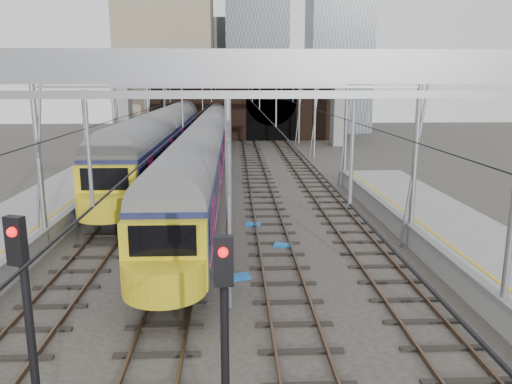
{
  "coord_description": "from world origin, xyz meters",
  "views": [
    {
      "loc": [
        0.19,
        -13.55,
        7.37
      ],
      "look_at": [
        1.18,
        9.06,
        2.4
      ],
      "focal_mm": 35.0,
      "sensor_mm": 36.0,
      "label": 1
    }
  ],
  "objects_px": {
    "train_main": "(211,137)",
    "train_second": "(172,131)",
    "signal_near_centre": "(225,331)",
    "signal_near_left": "(27,311)"
  },
  "relations": [
    {
      "from": "train_main",
      "to": "train_second",
      "type": "distance_m",
      "value": 5.38
    },
    {
      "from": "train_second",
      "to": "signal_near_centre",
      "type": "relative_size",
      "value": 10.91
    },
    {
      "from": "train_second",
      "to": "signal_near_left",
      "type": "xyz_separation_m",
      "value": [
        2.25,
        -41.22,
        0.53
      ]
    },
    {
      "from": "signal_near_left",
      "to": "signal_near_centre",
      "type": "height_order",
      "value": "signal_near_left"
    },
    {
      "from": "train_second",
      "to": "signal_near_left",
      "type": "bearing_deg",
      "value": -86.87
    },
    {
      "from": "train_main",
      "to": "train_second",
      "type": "xyz_separation_m",
      "value": [
        -4.0,
        3.59,
        0.17
      ]
    },
    {
      "from": "train_main",
      "to": "signal_near_centre",
      "type": "xyz_separation_m",
      "value": [
        1.99,
        -38.34,
        0.59
      ]
    },
    {
      "from": "signal_near_left",
      "to": "signal_near_centre",
      "type": "distance_m",
      "value": 3.8
    },
    {
      "from": "signal_near_left",
      "to": "train_second",
      "type": "bearing_deg",
      "value": 112.73
    },
    {
      "from": "signal_near_centre",
      "to": "train_main",
      "type": "bearing_deg",
      "value": 89.93
    }
  ]
}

